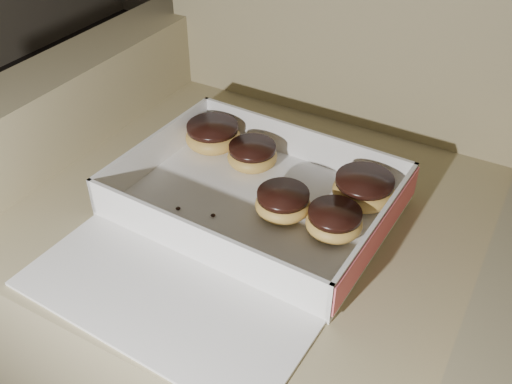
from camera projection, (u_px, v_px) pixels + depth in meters
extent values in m
cube|color=#8B8059|center=(268.00, 284.00, 1.00)|extent=(0.70, 0.70, 0.41)
cube|color=#8B8059|center=(97.00, 189.00, 1.11)|extent=(0.12, 0.70, 0.55)
cube|color=#8B8059|center=(502.00, 348.00, 0.81)|extent=(0.12, 0.70, 0.55)
cube|color=white|center=(256.00, 205.00, 0.85)|extent=(0.39, 0.30, 0.01)
cube|color=white|center=(302.00, 143.00, 0.92)|extent=(0.38, 0.02, 0.06)
cube|color=white|center=(199.00, 243.00, 0.73)|extent=(0.38, 0.02, 0.06)
cube|color=white|center=(156.00, 150.00, 0.91)|extent=(0.02, 0.29, 0.06)
cube|color=white|center=(377.00, 233.00, 0.75)|extent=(0.02, 0.29, 0.06)
cube|color=#E45C68|center=(380.00, 234.00, 0.75)|extent=(0.01, 0.28, 0.05)
cube|color=white|center=(161.00, 302.00, 0.70)|extent=(0.38, 0.18, 0.01)
ellipsoid|color=gold|center=(334.00, 223.00, 0.78)|extent=(0.08, 0.08, 0.04)
cylinder|color=black|center=(335.00, 214.00, 0.77)|extent=(0.07, 0.07, 0.01)
ellipsoid|color=gold|center=(252.00, 157.00, 0.91)|extent=(0.08, 0.08, 0.04)
cylinder|color=black|center=(252.00, 148.00, 0.90)|extent=(0.07, 0.07, 0.01)
ellipsoid|color=gold|center=(363.00, 191.00, 0.83)|extent=(0.09, 0.09, 0.04)
cylinder|color=black|center=(365.00, 181.00, 0.82)|extent=(0.08, 0.08, 0.01)
ellipsoid|color=gold|center=(283.00, 204.00, 0.81)|extent=(0.08, 0.08, 0.04)
cylinder|color=black|center=(283.00, 195.00, 0.80)|extent=(0.07, 0.07, 0.01)
ellipsoid|color=gold|center=(213.00, 137.00, 0.95)|extent=(0.09, 0.09, 0.04)
cylinder|color=black|center=(212.00, 127.00, 0.94)|extent=(0.08, 0.08, 0.01)
ellipsoid|color=black|center=(178.00, 208.00, 0.83)|extent=(0.01, 0.01, 0.00)
ellipsoid|color=black|center=(213.00, 215.00, 0.82)|extent=(0.01, 0.01, 0.00)
ellipsoid|color=black|center=(161.00, 219.00, 0.81)|extent=(0.01, 0.01, 0.00)
ellipsoid|color=black|center=(180.00, 221.00, 0.81)|extent=(0.01, 0.01, 0.00)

